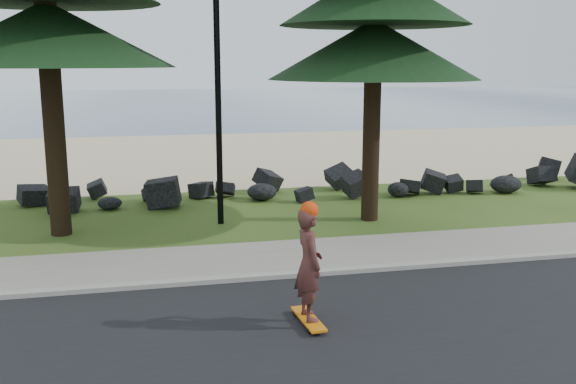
% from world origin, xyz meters
% --- Properties ---
extents(ground, '(160.00, 160.00, 0.00)m').
position_xyz_m(ground, '(0.00, 0.00, 0.00)').
color(ground, '#334C17').
rests_on(ground, ground).
extents(road, '(160.00, 7.00, 0.02)m').
position_xyz_m(road, '(0.00, -4.50, 0.01)').
color(road, black).
rests_on(road, ground).
extents(kerb, '(160.00, 0.20, 0.10)m').
position_xyz_m(kerb, '(0.00, -0.90, 0.05)').
color(kerb, '#9A988A').
rests_on(kerb, ground).
extents(sidewalk, '(160.00, 2.00, 0.08)m').
position_xyz_m(sidewalk, '(0.00, 0.20, 0.04)').
color(sidewalk, slate).
rests_on(sidewalk, ground).
extents(beach_sand, '(160.00, 15.00, 0.01)m').
position_xyz_m(beach_sand, '(0.00, 14.50, 0.01)').
color(beach_sand, beige).
rests_on(beach_sand, ground).
extents(ocean, '(160.00, 58.00, 0.01)m').
position_xyz_m(ocean, '(0.00, 51.00, 0.00)').
color(ocean, '#3E5876').
rests_on(ocean, ground).
extents(seawall_boulders, '(60.00, 2.40, 1.10)m').
position_xyz_m(seawall_boulders, '(0.00, 5.60, 0.00)').
color(seawall_boulders, black).
rests_on(seawall_boulders, ground).
extents(lamp_post, '(0.25, 0.14, 8.14)m').
position_xyz_m(lamp_post, '(0.00, 3.20, 4.13)').
color(lamp_post, black).
rests_on(lamp_post, ground).
extents(skateboarder, '(0.43, 0.98, 1.79)m').
position_xyz_m(skateboarder, '(0.53, -2.95, 0.90)').
color(skateboarder, orange).
rests_on(skateboarder, ground).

